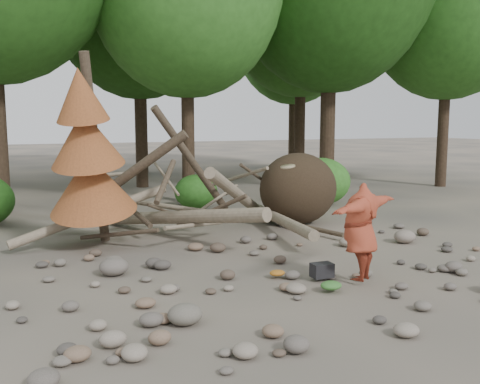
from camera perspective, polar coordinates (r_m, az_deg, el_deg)
name	(u,v)px	position (r m, az deg, el deg)	size (l,w,h in m)	color
ground	(289,275)	(10.11, 5.21, -8.84)	(120.00, 120.00, 0.00)	#514C44
deadfall_pile	(280,191)	(14.51, 4.33, 0.07)	(8.55, 5.24, 3.30)	#332619
dead_conifer	(88,155)	(12.01, -15.90, 3.77)	(2.06, 2.16, 4.35)	#4C3F30
bush_mid	(196,192)	(17.35, -4.71, 0.02)	(1.40, 1.40, 1.12)	#2C691E
bush_right	(321,181)	(18.38, 8.61, 1.14)	(2.00, 2.00, 1.60)	#377C26
frisbee_thrower	(361,232)	(9.56, 12.74, -4.14)	(2.47, 1.48, 2.06)	#9B3823
backpack	(322,273)	(9.85, 8.72, -8.58)	(0.38, 0.26, 0.26)	black
cloth_green	(331,288)	(9.23, 9.69, -10.09)	(0.37, 0.31, 0.14)	#366F2C
cloth_orange	(277,276)	(9.89, 3.99, -8.88)	(0.29, 0.24, 0.11)	#9D5E1B
boulder_front_left	(185,314)	(7.77, -5.89, -12.85)	(0.50, 0.45, 0.30)	#686257
boulder_mid_right	(405,236)	(13.17, 17.16, -4.56)	(0.52, 0.47, 0.31)	gray
boulder_mid_left	(114,267)	(10.30, -13.31, -7.77)	(0.55, 0.49, 0.33)	#675F57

